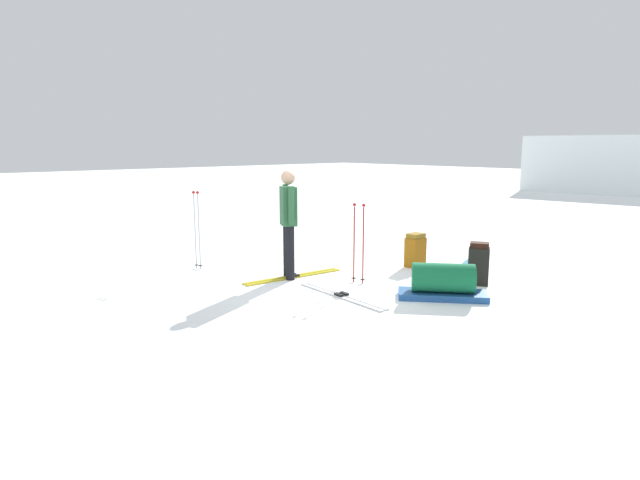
# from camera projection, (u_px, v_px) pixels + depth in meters

# --- Properties ---
(ground_plane) EXTENTS (80.00, 80.00, 0.00)m
(ground_plane) POSITION_uv_depth(u_px,v_px,m) (320.00, 286.00, 8.03)
(ground_plane) COLOR white
(skier_standing) EXTENTS (0.51, 0.35, 1.70)m
(skier_standing) POSITION_uv_depth(u_px,v_px,m) (288.00, 219.00, 8.34)
(skier_standing) COLOR black
(skier_standing) RESTS_ON ground_plane
(ski_pair_near) EXTENTS (0.36, 1.76, 0.05)m
(ski_pair_near) POSITION_uv_depth(u_px,v_px,m) (293.00, 276.00, 8.56)
(ski_pair_near) COLOR gold
(ski_pair_near) RESTS_ON ground_plane
(ski_pair_far) EXTENTS (1.73, 0.30, 0.05)m
(ski_pair_far) POSITION_uv_depth(u_px,v_px,m) (341.00, 296.00, 7.47)
(ski_pair_far) COLOR silver
(ski_pair_far) RESTS_ON ground_plane
(backpack_large_dark) EXTENTS (0.25, 0.32, 0.59)m
(backpack_large_dark) POSITION_uv_depth(u_px,v_px,m) (415.00, 251.00, 9.25)
(backpack_large_dark) COLOR #92550F
(backpack_large_dark) RESTS_ON ground_plane
(backpack_bright) EXTENTS (0.37, 0.35, 0.65)m
(backpack_bright) POSITION_uv_depth(u_px,v_px,m) (479.00, 264.00, 8.06)
(backpack_bright) COLOR black
(backpack_bright) RESTS_ON ground_plane
(ski_poles_planted_near) EXTENTS (0.22, 0.11, 1.22)m
(ski_poles_planted_near) POSITION_uv_depth(u_px,v_px,m) (359.00, 239.00, 8.10)
(ski_poles_planted_near) COLOR maroon
(ski_poles_planted_near) RESTS_ON ground_plane
(ski_poles_planted_far) EXTENTS (0.16, 0.10, 1.33)m
(ski_poles_planted_far) POSITION_uv_depth(u_px,v_px,m) (197.00, 226.00, 9.02)
(ski_poles_planted_far) COLOR #B0B2B6
(ski_poles_planted_far) RESTS_ON ground_plane
(gear_sled) EXTENTS (1.21, 1.12, 0.49)m
(gear_sled) POSITION_uv_depth(u_px,v_px,m) (443.00, 282.00, 7.35)
(gear_sled) COLOR #225294
(gear_sled) RESTS_ON ground_plane
(sleeping_mat_rolled) EXTENTS (0.36, 0.58, 0.18)m
(sleeping_mat_rolled) POSITION_uv_depth(u_px,v_px,m) (466.00, 267.00, 8.87)
(sleeping_mat_rolled) COLOR teal
(sleeping_mat_rolled) RESTS_ON ground_plane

